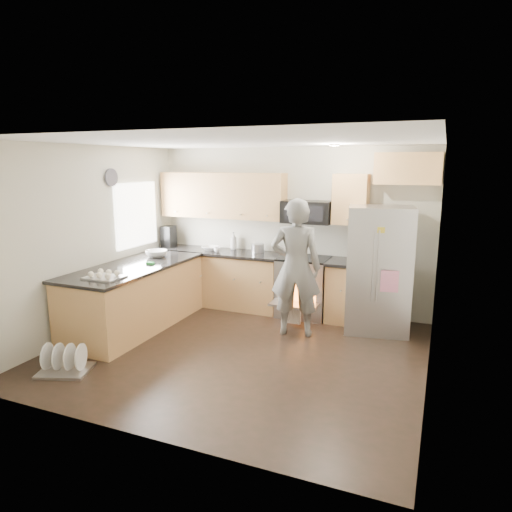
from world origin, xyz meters
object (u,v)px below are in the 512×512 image
at_px(refrigerator, 378,270).
at_px(person, 296,268).
at_px(dish_rack, 65,364).
at_px(stove_range, 304,273).

bearing_deg(refrigerator, person, -160.61).
bearing_deg(dish_rack, person, 46.15).
distance_m(refrigerator, dish_rack, 4.21).
distance_m(person, dish_rack, 3.11).
xyz_separation_m(stove_range, dish_rack, (-1.95, -2.98, -0.59)).
relative_size(stove_range, dish_rack, 2.69).
bearing_deg(person, stove_range, -94.38).
relative_size(stove_range, refrigerator, 1.01).
height_order(person, dish_rack, person).
height_order(stove_range, person, person).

